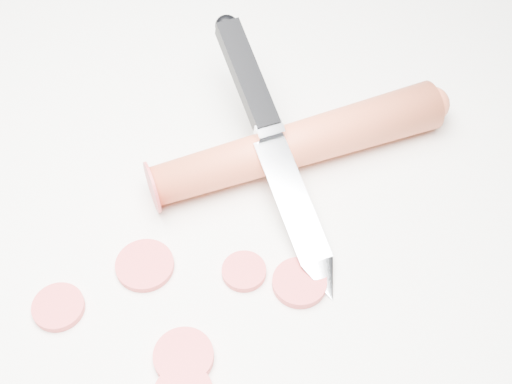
# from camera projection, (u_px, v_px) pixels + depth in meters

# --- Properties ---
(ground) EXTENTS (2.40, 2.40, 0.00)m
(ground) POSITION_uv_depth(u_px,v_px,m) (233.00, 235.00, 0.50)
(ground) COLOR white
(ground) RESTS_ON ground
(carrot) EXTENTS (0.20, 0.16, 0.03)m
(carrot) POSITION_uv_depth(u_px,v_px,m) (298.00, 144.00, 0.53)
(carrot) COLOR #CF4C2A
(carrot) RESTS_ON ground
(carrot_slice_0) EXTENTS (0.03, 0.03, 0.01)m
(carrot_slice_0) POSITION_uv_depth(u_px,v_px,m) (58.00, 307.00, 0.47)
(carrot_slice_0) COLOR red
(carrot_slice_0) RESTS_ON ground
(carrot_slice_1) EXTENTS (0.04, 0.04, 0.01)m
(carrot_slice_1) POSITION_uv_depth(u_px,v_px,m) (145.00, 265.00, 0.49)
(carrot_slice_1) COLOR red
(carrot_slice_1) RESTS_ON ground
(carrot_slice_2) EXTENTS (0.03, 0.03, 0.01)m
(carrot_slice_2) POSITION_uv_depth(u_px,v_px,m) (244.00, 271.00, 0.48)
(carrot_slice_2) COLOR red
(carrot_slice_2) RESTS_ON ground
(carrot_slice_4) EXTENTS (0.04, 0.04, 0.01)m
(carrot_slice_4) POSITION_uv_depth(u_px,v_px,m) (184.00, 357.00, 0.45)
(carrot_slice_4) COLOR red
(carrot_slice_4) RESTS_ON ground
(carrot_slice_5) EXTENTS (0.04, 0.04, 0.01)m
(carrot_slice_5) POSITION_uv_depth(u_px,v_px,m) (300.00, 283.00, 0.48)
(carrot_slice_5) COLOR red
(carrot_slice_5) RESTS_ON ground
(kitchen_knife) EXTENTS (0.15, 0.20, 0.08)m
(kitchen_knife) POSITION_uv_depth(u_px,v_px,m) (276.00, 145.00, 0.50)
(kitchen_knife) COLOR silver
(kitchen_knife) RESTS_ON ground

